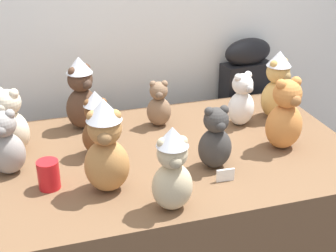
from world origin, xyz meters
The scene contains 15 objects.
display_table centered at (0.00, 0.25, 0.37)m, with size 1.56×0.96×0.74m, color brown.
instrument_case centered at (0.64, 0.86, 0.51)m, with size 0.29×0.15×1.01m.
teddy_bear_cocoa centered at (-0.30, 0.59, 0.90)m, with size 0.20×0.19×0.34m.
teddy_bear_mocha centered at (0.03, 0.51, 0.84)m, with size 0.13×0.12×0.22m.
teddy_bear_caramel centered at (-0.29, 0.04, 0.91)m, with size 0.19×0.17×0.36m.
teddy_bear_ginger centered at (0.48, 0.15, 0.88)m, with size 0.18×0.16×0.31m.
teddy_bear_charcoal centered at (0.14, 0.08, 0.86)m, with size 0.13×0.12×0.26m.
teddy_bear_snow centered at (0.40, 0.41, 0.86)m, with size 0.16×0.15×0.26m.
teddy_bear_sand centered at (-0.10, -0.14, 0.89)m, with size 0.15×0.13×0.31m.
teddy_bear_chestnut centered at (-0.28, 0.32, 0.87)m, with size 0.13×0.12×0.28m.
teddy_bear_cream centered at (-0.61, 0.45, 0.87)m, with size 0.19×0.18×0.28m.
teddy_bear_ash centered at (-0.63, 0.27, 0.86)m, with size 0.16×0.14×0.27m.
teddy_bear_honey centered at (0.60, 0.44, 0.90)m, with size 0.19×0.18×0.33m.
party_cup_red centered at (-0.50, 0.11, 0.79)m, with size 0.08×0.08×0.11m, color red.
name_card_front_left centered at (0.14, -0.03, 0.76)m, with size 0.07×0.01×0.05m, color white.
Camera 1 is at (-0.51, -1.44, 1.71)m, focal length 51.25 mm.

